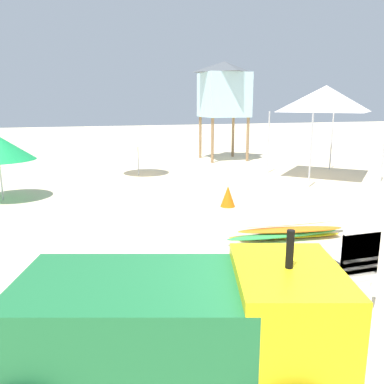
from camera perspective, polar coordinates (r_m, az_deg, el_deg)
The scene contains 9 objects.
ground at distance 4.28m, azimuth 21.31°, elevation -22.99°, with size 80.00×80.00×0.00m, color beige.
utility_cart at distance 3.30m, azimuth -1.25°, elevation -17.32°, with size 2.79×1.93×1.50m.
stacked_plastic_chairs at distance 5.05m, azimuth 21.69°, elevation -8.98°, with size 0.48×0.48×1.11m.
surfboard_pile at distance 7.52m, azimuth 13.43°, elevation -5.29°, with size 2.57×0.76×0.32m.
popup_canopy at distance 13.78m, azimuth 18.40°, elevation 12.40°, with size 2.62×2.62×2.94m.
lifeguard_tower at distance 17.37m, azimuth 4.56°, elevation 14.29°, with size 1.98×1.98×4.06m.
beach_umbrella_mid at distance 13.74m, azimuth -7.71°, elevation 7.95°, with size 1.61×1.61×1.62m.
traffic_cone_near at distance 9.57m, azimuth 5.10°, elevation -0.60°, with size 0.35×0.35×0.50m, color orange.
cooler_box at distance 5.76m, azimuth -7.00°, elevation -10.44°, with size 0.48×0.33×0.37m, color white.
Camera 1 is at (-2.32, -2.65, 2.43)m, focal length 37.69 mm.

